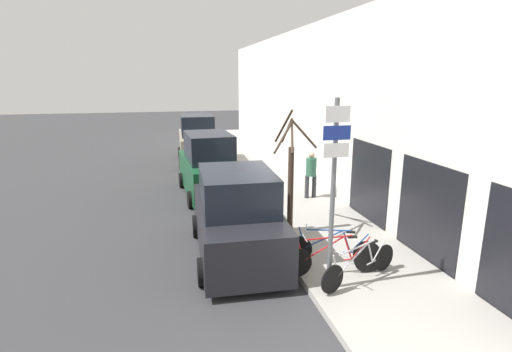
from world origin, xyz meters
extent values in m
plane|color=#333335|center=(0.00, 11.20, 0.00)|extent=(80.00, 80.00, 0.00)
cube|color=#9E9B93|center=(2.60, 14.00, 0.07)|extent=(3.20, 32.00, 0.15)
cube|color=silver|center=(4.35, 14.00, 3.25)|extent=(0.20, 32.00, 6.50)
cube|color=black|center=(4.23, 5.23, 1.32)|extent=(0.03, 2.25, 2.33)
cube|color=black|center=(4.23, 8.09, 1.32)|extent=(0.03, 2.25, 2.33)
cylinder|color=#595B60|center=(1.41, 4.35, 2.09)|extent=(0.09, 0.09, 3.88)
cube|color=white|center=(1.41, 4.29, 3.73)|extent=(0.48, 0.02, 0.30)
cube|color=navy|center=(1.41, 4.29, 3.39)|extent=(0.54, 0.02, 0.27)
cube|color=white|center=(1.41, 4.29, 3.06)|extent=(0.51, 0.02, 0.27)
cylinder|color=black|center=(1.39, 4.14, 0.46)|extent=(0.58, 0.28, 0.61)
cylinder|color=black|center=(2.92, 4.81, 0.46)|extent=(0.58, 0.28, 0.61)
cylinder|color=#B7B7BC|center=(1.97, 4.39, 0.74)|extent=(0.87, 0.40, 0.51)
cylinder|color=#B7B7BC|center=(2.04, 4.43, 0.95)|extent=(1.01, 0.47, 0.08)
cylinder|color=#B7B7BC|center=(2.47, 4.61, 0.72)|extent=(0.20, 0.11, 0.44)
cylinder|color=#B7B7BC|center=(2.66, 4.69, 0.48)|extent=(0.55, 0.26, 0.07)
cylinder|color=#B7B7BC|center=(2.73, 4.72, 0.69)|extent=(0.41, 0.20, 0.49)
cylinder|color=#B7B7BC|center=(1.47, 4.18, 0.72)|extent=(0.19, 0.11, 0.53)
cube|color=black|center=(2.54, 4.64, 0.95)|extent=(0.22, 0.15, 0.04)
cylinder|color=#99999E|center=(1.55, 4.21, 0.98)|extent=(0.20, 0.41, 0.02)
cylinder|color=black|center=(0.91, 4.95, 0.49)|extent=(0.67, 0.10, 0.67)
cylinder|color=black|center=(2.53, 4.78, 0.49)|extent=(0.67, 0.10, 0.67)
cylinder|color=red|center=(1.52, 4.88, 0.80)|extent=(0.91, 0.13, 0.55)
cylinder|color=red|center=(1.60, 4.88, 1.03)|extent=(1.06, 0.14, 0.09)
cylinder|color=red|center=(2.04, 4.83, 0.77)|extent=(0.20, 0.06, 0.48)
cylinder|color=red|center=(2.25, 4.81, 0.51)|extent=(0.57, 0.09, 0.08)
cylinder|color=red|center=(2.33, 4.80, 0.75)|extent=(0.43, 0.07, 0.54)
cylinder|color=red|center=(0.99, 4.94, 0.77)|extent=(0.20, 0.05, 0.58)
cube|color=black|center=(2.12, 4.82, 1.02)|extent=(0.21, 0.10, 0.04)
cylinder|color=#99999E|center=(1.07, 4.93, 1.06)|extent=(0.07, 0.44, 0.02)
cylinder|color=black|center=(1.20, 5.67, 0.47)|extent=(0.60, 0.29, 0.64)
cylinder|color=black|center=(2.63, 5.03, 0.47)|extent=(0.60, 0.29, 0.64)
cylinder|color=#1E4799|center=(1.73, 5.43, 0.76)|extent=(0.82, 0.39, 0.52)
cylinder|color=#1E4799|center=(1.81, 5.40, 0.99)|extent=(0.94, 0.45, 0.08)
cylinder|color=#1E4799|center=(2.20, 5.22, 0.74)|extent=(0.19, 0.11, 0.46)
cylinder|color=#1E4799|center=(2.38, 5.14, 0.49)|extent=(0.51, 0.25, 0.08)
cylinder|color=#1E4799|center=(2.45, 5.11, 0.72)|extent=(0.39, 0.19, 0.51)
cylinder|color=#1E4799|center=(1.27, 5.64, 0.74)|extent=(0.18, 0.11, 0.55)
cube|color=black|center=(2.27, 5.19, 0.98)|extent=(0.22, 0.15, 0.04)
cylinder|color=#99999E|center=(1.34, 5.60, 1.01)|extent=(0.20, 0.41, 0.02)
cube|color=black|center=(-0.10, 6.68, 0.74)|extent=(2.04, 4.55, 1.14)
cube|color=black|center=(-0.11, 6.50, 1.77)|extent=(1.78, 2.39, 0.91)
cylinder|color=black|center=(-1.00, 8.10, 0.31)|extent=(0.24, 0.62, 0.62)
cylinder|color=black|center=(0.89, 8.04, 0.31)|extent=(0.24, 0.62, 0.62)
cylinder|color=black|center=(-1.09, 5.32, 0.31)|extent=(0.24, 0.62, 0.62)
cylinder|color=black|center=(0.79, 5.26, 0.31)|extent=(0.24, 0.62, 0.62)
cube|color=#144728|center=(-0.20, 12.12, 0.78)|extent=(2.02, 4.59, 1.23)
cube|color=black|center=(-0.19, 11.95, 1.89)|extent=(1.71, 2.43, 1.01)
cylinder|color=black|center=(-1.16, 13.46, 0.30)|extent=(0.26, 0.61, 0.60)
cylinder|color=black|center=(0.57, 13.57, 0.30)|extent=(0.26, 0.61, 0.60)
cylinder|color=black|center=(-0.98, 10.68, 0.30)|extent=(0.26, 0.61, 0.60)
cylinder|color=black|center=(0.75, 10.79, 0.30)|extent=(0.26, 0.61, 0.60)
cube|color=gray|center=(-0.13, 18.14, 0.85)|extent=(1.87, 4.72, 1.35)
cube|color=black|center=(-0.14, 17.95, 2.02)|extent=(1.64, 2.47, 1.01)
cylinder|color=black|center=(-0.98, 19.61, 0.31)|extent=(0.23, 0.63, 0.62)
cylinder|color=black|center=(0.78, 19.57, 0.31)|extent=(0.23, 0.63, 0.62)
cylinder|color=black|center=(-1.05, 16.71, 0.31)|extent=(0.23, 0.63, 0.62)
cylinder|color=black|center=(0.72, 16.67, 0.31)|extent=(0.23, 0.63, 0.62)
cylinder|color=#333338|center=(3.14, 10.47, 0.56)|extent=(0.15, 0.15, 0.81)
cylinder|color=#333338|center=(3.42, 10.50, 0.56)|extent=(0.15, 0.15, 0.81)
cylinder|color=#33664C|center=(3.28, 10.49, 1.28)|extent=(0.37, 0.37, 0.64)
sphere|color=tan|center=(3.28, 10.49, 1.72)|extent=(0.22, 0.22, 0.22)
cylinder|color=#3D2D23|center=(1.56, 7.49, 1.36)|extent=(0.16, 0.16, 2.42)
cylinder|color=#3D2D23|center=(1.86, 7.36, 2.93)|extent=(0.68, 0.33, 0.76)
cylinder|color=#3D2D23|center=(1.48, 8.02, 3.06)|extent=(0.21, 1.12, 1.02)
cylinder|color=#3D2D23|center=(1.22, 7.12, 2.91)|extent=(0.74, 0.80, 0.73)
cylinder|color=#3D2D23|center=(1.43, 7.04, 2.88)|extent=(0.33, 0.95, 0.67)
cylinder|color=#3D2D23|center=(1.57, 7.96, 2.95)|extent=(0.08, 0.99, 0.80)
camera|label=1|loc=(-1.71, -2.60, 4.40)|focal=28.00mm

